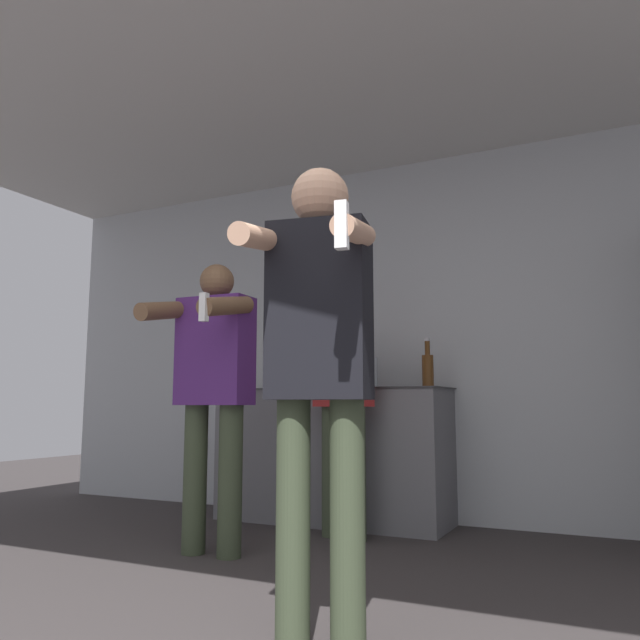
{
  "coord_description": "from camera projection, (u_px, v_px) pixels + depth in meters",
  "views": [
    {
      "loc": [
        0.96,
        -1.08,
        0.79
      ],
      "look_at": [
        0.04,
        0.82,
        1.08
      ],
      "focal_mm": 35.0,
      "sensor_mm": 36.0,
      "label": 1
    }
  ],
  "objects": [
    {
      "name": "bottle_clear_vodka",
      "position": [
        297.0,
        372.0,
        4.45
      ],
      "size": [
        0.06,
        0.06,
        0.31
      ],
      "color": "#194723",
      "rests_on": "counter"
    },
    {
      "name": "person_woman_foreground",
      "position": [
        319.0,
        353.0,
        2.1
      ],
      "size": [
        0.45,
        0.51,
        1.61
      ],
      "color": "#38422D",
      "rests_on": "ground_plane"
    },
    {
      "name": "wall_back",
      "position": [
        464.0,
        334.0,
        4.29
      ],
      "size": [
        7.0,
        0.06,
        2.55
      ],
      "color": "#B2B7BC",
      "rests_on": "ground_plane"
    },
    {
      "name": "person_spectator_back",
      "position": [
        342.0,
        391.0,
        3.82
      ],
      "size": [
        0.53,
        0.59,
        1.56
      ],
      "color": "#38422D",
      "rests_on": "ground_plane"
    },
    {
      "name": "bottle_brown_liquor",
      "position": [
        336.0,
        374.0,
        4.32
      ],
      "size": [
        0.09,
        0.09,
        0.26
      ],
      "color": "#194723",
      "rests_on": "counter"
    },
    {
      "name": "counter",
      "position": [
        332.0,
        454.0,
        4.29
      ],
      "size": [
        1.62,
        0.56,
        0.9
      ],
      "color": "slate",
      "rests_on": "ground_plane"
    },
    {
      "name": "ceiling_slab",
      "position": [
        380.0,
        35.0,
        3.03
      ],
      "size": [
        7.0,
        3.68,
        0.05
      ],
      "color": "silver",
      "rests_on": "wall_back"
    },
    {
      "name": "bottle_tall_gin",
      "position": [
        372.0,
        371.0,
        4.21
      ],
      "size": [
        0.07,
        0.07,
        0.31
      ],
      "color": "silver",
      "rests_on": "counter"
    },
    {
      "name": "bottle_dark_rum",
      "position": [
        428.0,
        368.0,
        4.04
      ],
      "size": [
        0.07,
        0.07,
        0.32
      ],
      "color": "#563314",
      "rests_on": "counter"
    },
    {
      "name": "person_man_side",
      "position": [
        213.0,
        379.0,
        3.4
      ],
      "size": [
        0.49,
        0.52,
        1.57
      ],
      "color": "#38422D",
      "rests_on": "ground_plane"
    }
  ]
}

